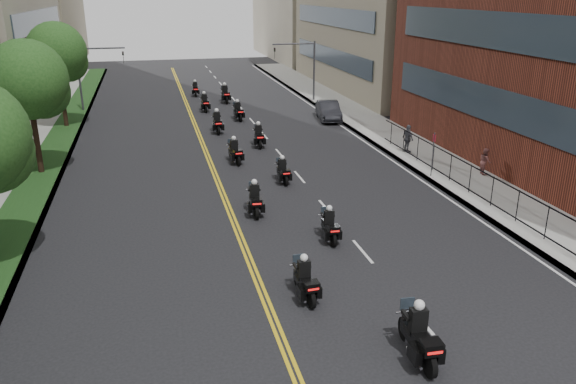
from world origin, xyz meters
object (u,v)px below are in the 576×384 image
at_px(motorcycle_6, 235,152).
at_px(motorcycle_12, 195,90).
at_px(motorcycle_3, 330,227).
at_px(motorcycle_11, 225,95).
at_px(motorcycle_1, 419,337).
at_px(motorcycle_7, 259,137).
at_px(motorcycle_2, 305,281).
at_px(motorcycle_10, 205,103).
at_px(parked_sedan, 329,111).
at_px(motorcycle_9, 238,112).
at_px(motorcycle_8, 217,123).
at_px(pedestrian_b, 485,161).
at_px(motorcycle_5, 283,172).
at_px(pedestrian_c, 408,139).
at_px(motorcycle_4, 255,200).

bearing_deg(motorcycle_6, motorcycle_12, 83.55).
xyz_separation_m(motorcycle_3, motorcycle_11, (-0.03, 32.00, 0.13)).
height_order(motorcycle_1, motorcycle_7, motorcycle_1).
bearing_deg(motorcycle_12, motorcycle_1, -84.71).
relative_size(motorcycle_2, motorcycle_10, 0.93).
bearing_deg(motorcycle_1, parked_sedan, 79.56).
height_order(motorcycle_2, motorcycle_12, motorcycle_2).
bearing_deg(motorcycle_9, motorcycle_3, -94.52).
bearing_deg(motorcycle_11, motorcycle_2, -95.19).
xyz_separation_m(motorcycle_1, motorcycle_9, (-0.01, 32.65, -0.06)).
relative_size(motorcycle_3, motorcycle_11, 0.83).
xyz_separation_m(motorcycle_3, motorcycle_10, (-2.33, 28.46, 0.08)).
relative_size(motorcycle_8, pedestrian_b, 1.62).
bearing_deg(motorcycle_7, motorcycle_5, -86.74).
xyz_separation_m(motorcycle_5, pedestrian_c, (9.14, 3.51, 0.45)).
distance_m(motorcycle_3, pedestrian_b, 12.87).
height_order(motorcycle_1, motorcycle_11, motorcycle_11).
height_order(motorcycle_2, motorcycle_10, motorcycle_10).
bearing_deg(pedestrian_c, motorcycle_11, 14.62).
xyz_separation_m(motorcycle_6, motorcycle_9, (2.11, 11.91, 0.01)).
distance_m(motorcycle_10, motorcycle_12, 7.81).
distance_m(motorcycle_10, pedestrian_b, 26.11).
bearing_deg(motorcycle_6, pedestrian_b, -31.52).
bearing_deg(motorcycle_6, motorcycle_11, 76.67).
relative_size(motorcycle_1, motorcycle_11, 0.99).
distance_m(motorcycle_4, pedestrian_b, 14.02).
height_order(motorcycle_9, motorcycle_10, motorcycle_10).
xyz_separation_m(motorcycle_2, motorcycle_10, (-0.03, 32.81, 0.05)).
bearing_deg(pedestrian_b, motorcycle_10, 43.29).
xyz_separation_m(motorcycle_7, pedestrian_b, (11.28, -9.52, 0.23)).
bearing_deg(motorcycle_4, motorcycle_11, 89.73).
distance_m(motorcycle_5, pedestrian_b, 11.58).
bearing_deg(parked_sedan, motorcycle_7, -127.75).
xyz_separation_m(motorcycle_9, motorcycle_11, (0.03, 7.81, 0.07)).
height_order(motorcycle_5, pedestrian_c, pedestrian_c).
distance_m(motorcycle_7, motorcycle_10, 12.97).
height_order(motorcycle_4, motorcycle_12, motorcycle_4).
bearing_deg(motorcycle_8, motorcycle_1, -84.81).
bearing_deg(motorcycle_9, motorcycle_4, -101.52).
distance_m(motorcycle_6, pedestrian_b, 14.77).
xyz_separation_m(motorcycle_2, motorcycle_5, (2.14, 12.29, -0.03)).
xyz_separation_m(motorcycle_5, motorcycle_12, (-2.31, 28.33, 0.03)).
xyz_separation_m(motorcycle_5, motorcycle_10, (-2.17, 20.52, 0.08)).
xyz_separation_m(motorcycle_2, motorcycle_12, (-0.17, 40.61, -0.00)).
distance_m(motorcycle_8, motorcycle_12, 15.94).
bearing_deg(motorcycle_4, motorcycle_8, 93.80).
bearing_deg(motorcycle_10, motorcycle_8, -91.02).
bearing_deg(motorcycle_2, motorcycle_11, 83.83).
height_order(motorcycle_4, motorcycle_8, motorcycle_8).
distance_m(pedestrian_b, pedestrian_c, 5.75).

